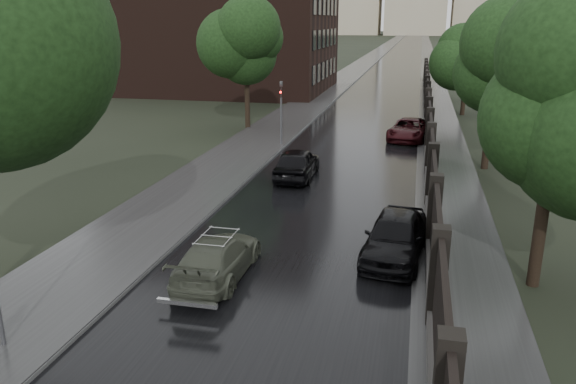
{
  "coord_description": "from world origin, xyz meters",
  "views": [
    {
      "loc": [
        3.8,
        -8.37,
        7.54
      ],
      "look_at": [
        -0.6,
        10.78,
        1.5
      ],
      "focal_mm": 35.0,
      "sensor_mm": 36.0,
      "label": 1
    }
  ],
  "objects_px": {
    "hatchback_left": "(297,163)",
    "tree_right_c": "(468,54)",
    "car_right_near": "(395,236)",
    "volga_sedan": "(217,257)",
    "traffic_light": "(281,108)",
    "car_right_far": "(409,129)",
    "tree_right_a": "(556,120)",
    "tree_left_far": "(246,54)",
    "tree_right_b": "(494,74)"
  },
  "relations": [
    {
      "from": "tree_right_c",
      "to": "tree_right_a",
      "type": "bearing_deg",
      "value": -90.0
    },
    {
      "from": "tree_right_c",
      "to": "car_right_near",
      "type": "distance_m",
      "value": 31.46
    },
    {
      "from": "car_right_far",
      "to": "traffic_light",
      "type": "bearing_deg",
      "value": -146.54
    },
    {
      "from": "traffic_light",
      "to": "car_right_near",
      "type": "height_order",
      "value": "traffic_light"
    },
    {
      "from": "tree_left_far",
      "to": "volga_sedan",
      "type": "xyz_separation_m",
      "value": [
        6.2,
        -23.57,
        -4.6
      ]
    },
    {
      "from": "traffic_light",
      "to": "hatchback_left",
      "type": "distance_m",
      "value": 7.66
    },
    {
      "from": "tree_right_c",
      "to": "car_right_far",
      "type": "xyz_separation_m",
      "value": [
        -4.1,
        -11.34,
        -4.26
      ]
    },
    {
      "from": "tree_left_far",
      "to": "hatchback_left",
      "type": "bearing_deg",
      "value": -62.8
    },
    {
      "from": "tree_right_c",
      "to": "volga_sedan",
      "type": "relative_size",
      "value": 1.59
    },
    {
      "from": "tree_right_a",
      "to": "tree_left_far",
      "type": "bearing_deg",
      "value": 125.17
    },
    {
      "from": "tree_right_c",
      "to": "car_right_near",
      "type": "height_order",
      "value": "tree_right_c"
    },
    {
      "from": "traffic_light",
      "to": "car_right_near",
      "type": "bearing_deg",
      "value": -64.17
    },
    {
      "from": "tree_left_far",
      "to": "tree_right_b",
      "type": "xyz_separation_m",
      "value": [
        15.5,
        -8.0,
        -0.29
      ]
    },
    {
      "from": "traffic_light",
      "to": "volga_sedan",
      "type": "bearing_deg",
      "value": -82.33
    },
    {
      "from": "car_right_near",
      "to": "hatchback_left",
      "type": "bearing_deg",
      "value": 126.43
    },
    {
      "from": "car_right_far",
      "to": "car_right_near",
      "type": "bearing_deg",
      "value": -82.03
    },
    {
      "from": "tree_right_a",
      "to": "car_right_near",
      "type": "height_order",
      "value": "tree_right_a"
    },
    {
      "from": "tree_right_b",
      "to": "car_right_near",
      "type": "distance_m",
      "value": 14.17
    },
    {
      "from": "tree_left_far",
      "to": "tree_right_b",
      "type": "height_order",
      "value": "tree_left_far"
    },
    {
      "from": "traffic_light",
      "to": "hatchback_left",
      "type": "bearing_deg",
      "value": -70.49
    },
    {
      "from": "traffic_light",
      "to": "hatchback_left",
      "type": "height_order",
      "value": "traffic_light"
    },
    {
      "from": "traffic_light",
      "to": "volga_sedan",
      "type": "height_order",
      "value": "traffic_light"
    },
    {
      "from": "tree_right_b",
      "to": "car_right_far",
      "type": "relative_size",
      "value": 1.41
    },
    {
      "from": "traffic_light",
      "to": "car_right_far",
      "type": "distance_m",
      "value": 8.7
    },
    {
      "from": "tree_right_b",
      "to": "volga_sedan",
      "type": "height_order",
      "value": "tree_right_b"
    },
    {
      "from": "volga_sedan",
      "to": "hatchback_left",
      "type": "distance_m",
      "value": 11.51
    },
    {
      "from": "tree_right_c",
      "to": "hatchback_left",
      "type": "xyz_separation_m",
      "value": [
        -9.3,
        -22.06,
        -4.18
      ]
    },
    {
      "from": "car_right_far",
      "to": "tree_left_far",
      "type": "bearing_deg",
      "value": -178.71
    },
    {
      "from": "tree_right_c",
      "to": "car_right_near",
      "type": "relative_size",
      "value": 1.54
    },
    {
      "from": "hatchback_left",
      "to": "tree_right_c",
      "type": "bearing_deg",
      "value": -114.41
    },
    {
      "from": "tree_right_a",
      "to": "tree_right_b",
      "type": "distance_m",
      "value": 14.0
    },
    {
      "from": "volga_sedan",
      "to": "hatchback_left",
      "type": "xyz_separation_m",
      "value": [
        -0.0,
        11.51,
        0.13
      ]
    },
    {
      "from": "tree_right_b",
      "to": "volga_sedan",
      "type": "xyz_separation_m",
      "value": [
        -9.3,
        -15.57,
        -4.31
      ]
    },
    {
      "from": "tree_left_far",
      "to": "car_right_near",
      "type": "height_order",
      "value": "tree_left_far"
    },
    {
      "from": "car_right_far",
      "to": "volga_sedan",
      "type": "bearing_deg",
      "value": -95.19
    },
    {
      "from": "tree_right_b",
      "to": "car_right_near",
      "type": "bearing_deg",
      "value": -107.62
    },
    {
      "from": "tree_left_far",
      "to": "tree_right_b",
      "type": "distance_m",
      "value": 17.45
    },
    {
      "from": "tree_left_far",
      "to": "hatchback_left",
      "type": "xyz_separation_m",
      "value": [
        6.2,
        -12.06,
        -4.47
      ]
    },
    {
      "from": "tree_right_a",
      "to": "traffic_light",
      "type": "xyz_separation_m",
      "value": [
        -11.8,
        16.99,
        -2.55
      ]
    },
    {
      "from": "tree_right_b",
      "to": "traffic_light",
      "type": "bearing_deg",
      "value": 165.76
    },
    {
      "from": "car_right_near",
      "to": "car_right_far",
      "type": "distance_m",
      "value": 19.57
    },
    {
      "from": "tree_right_b",
      "to": "tree_right_c",
      "type": "xyz_separation_m",
      "value": [
        0.0,
        18.0,
        0.0
      ]
    },
    {
      "from": "tree_right_b",
      "to": "tree_right_c",
      "type": "bearing_deg",
      "value": 90.0
    },
    {
      "from": "volga_sedan",
      "to": "hatchback_left",
      "type": "height_order",
      "value": "hatchback_left"
    },
    {
      "from": "tree_right_a",
      "to": "car_right_far",
      "type": "xyz_separation_m",
      "value": [
        -4.1,
        20.66,
        -4.26
      ]
    },
    {
      "from": "volga_sedan",
      "to": "car_right_near",
      "type": "distance_m",
      "value": 5.84
    },
    {
      "from": "tree_right_a",
      "to": "volga_sedan",
      "type": "height_order",
      "value": "tree_right_a"
    },
    {
      "from": "tree_left_far",
      "to": "traffic_light",
      "type": "bearing_deg",
      "value": -53.53
    },
    {
      "from": "tree_right_b",
      "to": "traffic_light",
      "type": "height_order",
      "value": "tree_right_b"
    },
    {
      "from": "tree_right_c",
      "to": "hatchback_left",
      "type": "bearing_deg",
      "value": -112.86
    }
  ]
}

